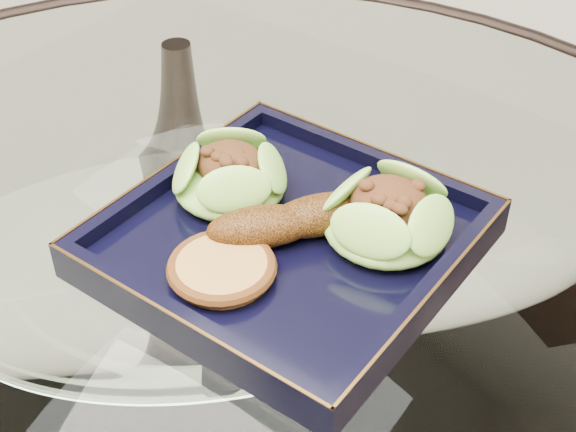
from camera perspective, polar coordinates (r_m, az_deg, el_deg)
The scene contains 6 objects.
dining_table at distance 0.79m, azimuth -5.34°, elevation -11.62°, with size 1.13×1.13×0.77m.
navy_plate at distance 0.67m, azimuth 0.00°, elevation -2.00°, with size 0.27×0.27×0.02m, color black.
lettuce_wrap_left at distance 0.69m, azimuth -4.16°, elevation 2.65°, with size 0.10×0.10×0.04m, color #72AB31.
lettuce_wrap_right at distance 0.65m, azimuth 7.01°, elevation -0.22°, with size 0.10×0.10×0.04m, color #64A730.
roasted_plantain at distance 0.66m, azimuth 2.24°, elevation 0.07°, with size 0.18×0.04×0.03m, color #582F09.
crumb_patty at distance 0.62m, azimuth -4.72°, elevation -3.80°, with size 0.07×0.07×0.01m, color #BD913F.
Camera 1 is at (0.35, -0.37, 1.21)m, focal length 50.00 mm.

